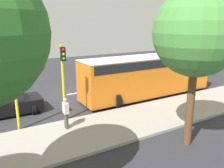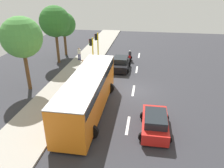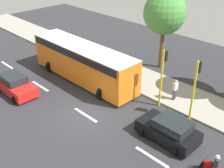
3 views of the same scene
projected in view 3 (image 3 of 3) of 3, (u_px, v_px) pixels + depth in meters
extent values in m
cube|color=#2D2D33|center=(86.00, 116.00, 20.19)|extent=(40.00, 60.00, 0.10)
cube|color=#9E998E|center=(147.00, 82.00, 24.45)|extent=(4.00, 60.00, 0.15)
cube|color=white|center=(152.00, 157.00, 16.41)|extent=(0.20, 2.40, 0.01)
cube|color=white|center=(86.00, 115.00, 20.16)|extent=(0.20, 2.40, 0.01)
cube|color=white|center=(40.00, 86.00, 23.92)|extent=(0.20, 2.40, 0.01)
cube|color=white|center=(7.00, 65.00, 27.67)|extent=(0.20, 2.40, 0.01)
cube|color=black|center=(168.00, 131.00, 17.62)|extent=(1.93, 3.84, 0.80)
cube|color=#1E2328|center=(173.00, 125.00, 17.11)|extent=(1.62, 2.15, 0.56)
cylinder|color=black|center=(143.00, 131.00, 18.00)|extent=(0.64, 0.22, 0.64)
cylinder|color=black|center=(159.00, 120.00, 19.06)|extent=(0.64, 0.22, 0.64)
cylinder|color=black|center=(176.00, 151.00, 16.42)|extent=(0.64, 0.22, 0.64)
cylinder|color=black|center=(192.00, 138.00, 17.47)|extent=(0.64, 0.22, 0.64)
cube|color=red|center=(16.00, 87.00, 22.65)|extent=(1.80, 4.00, 0.80)
cube|color=#1E2328|center=(13.00, 78.00, 22.52)|extent=(1.52, 2.24, 0.56)
cylinder|color=black|center=(34.00, 92.00, 22.43)|extent=(0.64, 0.22, 0.64)
cylinder|color=black|center=(16.00, 99.00, 21.45)|extent=(0.64, 0.22, 0.64)
cylinder|color=black|center=(18.00, 81.00, 24.08)|extent=(0.64, 0.22, 0.64)
cylinder|color=black|center=(0.00, 87.00, 23.10)|extent=(0.64, 0.22, 0.64)
cube|color=orange|center=(83.00, 63.00, 24.22)|extent=(2.50, 11.00, 2.90)
cube|color=black|center=(82.00, 51.00, 23.69)|extent=(2.52, 10.56, 0.60)
cube|color=white|center=(82.00, 47.00, 23.52)|extent=(2.50, 11.00, 0.08)
cylinder|color=black|center=(51.00, 66.00, 26.29)|extent=(1.00, 0.30, 1.00)
cylinder|color=black|center=(70.00, 60.00, 27.65)|extent=(1.00, 0.30, 1.00)
cylinder|color=black|center=(102.00, 93.00, 21.89)|extent=(1.00, 0.30, 1.00)
cylinder|color=black|center=(121.00, 84.00, 23.24)|extent=(1.00, 0.30, 1.00)
cylinder|color=black|center=(202.00, 166.00, 15.39)|extent=(0.60, 0.10, 0.60)
sphere|color=#990C0C|center=(211.00, 164.00, 14.90)|extent=(0.32, 0.32, 0.32)
cylinder|color=black|center=(205.00, 159.00, 15.04)|extent=(0.55, 0.04, 0.04)
cube|color=#333338|center=(217.00, 163.00, 14.58)|extent=(0.36, 0.24, 0.60)
sphere|color=silver|center=(218.00, 157.00, 14.42)|extent=(0.26, 0.26, 0.26)
cylinder|color=#3F3F3F|center=(174.00, 95.00, 21.52)|extent=(0.16, 0.16, 0.85)
cylinder|color=#3F3F3F|center=(175.00, 94.00, 21.65)|extent=(0.16, 0.16, 0.85)
cube|color=silver|center=(175.00, 86.00, 21.24)|extent=(0.40, 0.24, 0.60)
sphere|color=tan|center=(176.00, 81.00, 21.03)|extent=(0.22, 0.22, 0.22)
cylinder|color=yellow|center=(161.00, 79.00, 20.19)|extent=(0.14, 0.14, 4.50)
cube|color=black|center=(165.00, 56.00, 19.49)|extent=(0.24, 0.24, 0.76)
sphere|color=red|center=(167.00, 52.00, 19.45)|extent=(0.16, 0.16, 0.16)
sphere|color=#F2A50C|center=(166.00, 55.00, 19.56)|extent=(0.16, 0.16, 0.16)
sphere|color=green|center=(166.00, 59.00, 19.68)|extent=(0.16, 0.16, 0.16)
cylinder|color=yellow|center=(193.00, 92.00, 18.56)|extent=(0.14, 0.14, 4.50)
cube|color=black|center=(199.00, 67.00, 17.86)|extent=(0.24, 0.24, 0.76)
sphere|color=red|center=(201.00, 63.00, 17.82)|extent=(0.16, 0.16, 0.16)
sphere|color=#F2A50C|center=(200.00, 67.00, 17.93)|extent=(0.16, 0.16, 0.16)
sphere|color=green|center=(199.00, 70.00, 18.05)|extent=(0.16, 0.16, 0.16)
cylinder|color=brown|center=(161.00, 48.00, 26.39)|extent=(0.36, 0.36, 3.92)
sphere|color=#478C3D|center=(165.00, 13.00, 24.82)|extent=(3.81, 3.81, 3.81)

